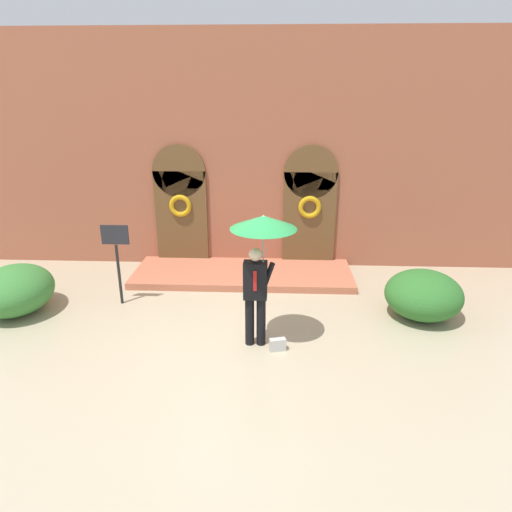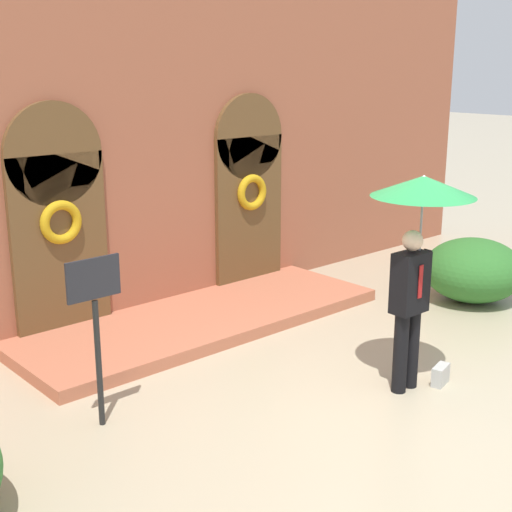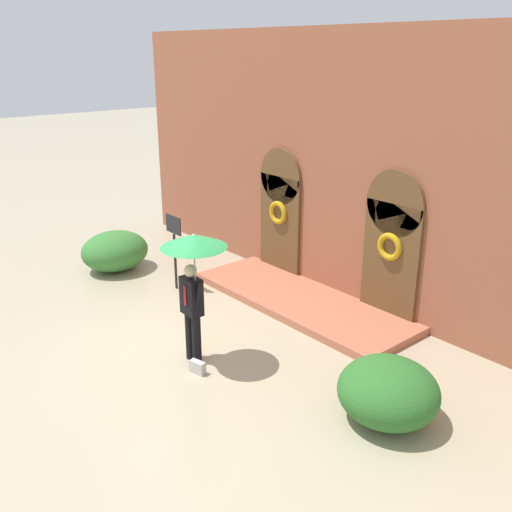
# 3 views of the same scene
# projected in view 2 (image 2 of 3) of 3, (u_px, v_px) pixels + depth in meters

# --- Properties ---
(ground_plane) EXTENTS (80.00, 80.00, 0.00)m
(ground_plane) POSITION_uv_depth(u_px,v_px,m) (378.00, 400.00, 7.61)
(ground_plane) COLOR tan
(building_facade) EXTENTS (14.00, 2.30, 5.60)m
(building_facade) POSITION_uv_depth(u_px,v_px,m) (151.00, 123.00, 9.89)
(building_facade) COLOR #9E563D
(building_facade) RESTS_ON ground
(person_with_umbrella) EXTENTS (1.10, 1.10, 2.36)m
(person_with_umbrella) POSITION_uv_depth(u_px,v_px,m) (420.00, 218.00, 7.45)
(person_with_umbrella) COLOR black
(person_with_umbrella) RESTS_ON ground
(handbag) EXTENTS (0.30, 0.19, 0.22)m
(handbag) POSITION_uv_depth(u_px,v_px,m) (441.00, 375.00, 7.97)
(handbag) COLOR #B7B7B2
(handbag) RESTS_ON ground
(sign_post) EXTENTS (0.56, 0.06, 1.72)m
(sign_post) POSITION_uv_depth(u_px,v_px,m) (96.00, 314.00, 6.81)
(sign_post) COLOR black
(sign_post) RESTS_ON ground
(shrub_right) EXTENTS (1.50, 1.47, 0.95)m
(shrub_right) POSITION_uv_depth(u_px,v_px,m) (473.00, 270.00, 10.71)
(shrub_right) COLOR #2D6B28
(shrub_right) RESTS_ON ground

